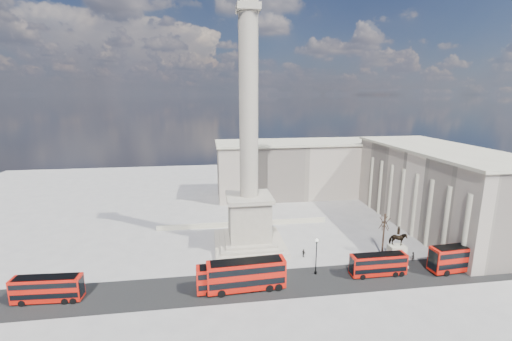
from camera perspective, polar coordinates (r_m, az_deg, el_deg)
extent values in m
plane|color=#9B9893|center=(67.54, -0.60, -14.20)|extent=(180.00, 180.00, 0.00)
cube|color=black|center=(59.74, 5.74, -18.10)|extent=(120.00, 9.00, 0.01)
cube|color=#AAA18D|center=(71.80, -1.14, -12.07)|extent=(14.00, 14.00, 1.00)
cube|color=#AAA18D|center=(71.49, -1.14, -11.52)|extent=(12.00, 12.00, 0.50)
cube|color=#AAA18D|center=(71.29, -1.14, -11.16)|extent=(10.00, 10.00, 0.50)
cube|color=#AAA18D|center=(69.69, -1.15, -7.95)|extent=(8.00, 8.00, 8.00)
cube|color=#AAA18D|center=(68.28, -1.17, -4.49)|extent=(9.00, 9.00, 0.80)
cylinder|color=#A19786|center=(65.35, -1.24, 10.26)|extent=(3.60, 3.60, 34.00)
cube|color=#AAA18D|center=(67.02, -1.32, 25.47)|extent=(4.20, 4.20, 1.20)
cube|color=#AAA18D|center=(67.22, -1.32, 26.22)|extent=(3.20, 3.20, 0.60)
cube|color=beige|center=(81.85, -2.09, -8.86)|extent=(40.00, 0.60, 1.10)
cube|color=beige|center=(90.14, 28.13, -2.71)|extent=(18.00, 45.00, 18.00)
cube|color=beige|center=(88.40, 28.75, 3.12)|extent=(19.00, 46.00, 0.60)
cube|color=beige|center=(106.02, 7.29, 0.22)|extent=(50.00, 16.00, 16.00)
cube|color=beige|center=(104.59, 7.42, 4.67)|extent=(51.00, 17.00, 0.60)
cube|color=red|center=(56.35, -1.63, -16.93)|extent=(12.49, 3.45, 4.55)
cube|color=black|center=(56.76, -1.62, -17.64)|extent=(12.00, 3.49, 1.01)
cube|color=black|center=(55.77, -1.64, -15.85)|extent=(12.00, 3.49, 1.01)
cube|color=black|center=(55.25, -1.64, -14.84)|extent=(11.24, 3.11, 0.07)
cylinder|color=black|center=(56.97, -5.90, -19.04)|extent=(1.39, 2.99, 1.24)
cylinder|color=black|center=(57.97, 1.94, -18.37)|extent=(1.39, 2.99, 1.24)
cylinder|color=black|center=(58.28, 3.44, -18.20)|extent=(1.39, 2.99, 1.24)
cube|color=red|center=(56.50, -4.11, -17.24)|extent=(11.00, 3.04, 4.01)
cube|color=black|center=(56.86, -4.10, -17.87)|extent=(10.57, 3.08, 0.89)
cube|color=black|center=(55.98, -4.13, -16.30)|extent=(10.57, 3.08, 0.89)
cube|color=black|center=(55.52, -4.15, -15.42)|extent=(9.90, 2.74, 0.06)
cylinder|color=black|center=(57.18, -7.87, -19.05)|extent=(1.22, 2.65, 1.09)
cylinder|color=black|center=(57.80, -0.92, -18.55)|extent=(1.22, 2.65, 1.09)
cylinder|color=black|center=(58.01, 0.42, -18.42)|extent=(1.22, 2.65, 1.09)
cube|color=red|center=(64.07, 19.69, -14.48)|extent=(9.62, 2.21, 3.54)
cube|color=black|center=(64.35, 19.65, -14.98)|extent=(9.23, 2.27, 0.79)
cube|color=black|center=(63.66, 19.76, -13.72)|extent=(9.23, 2.27, 0.79)
cube|color=black|center=(63.29, 19.81, -13.02)|extent=(8.66, 1.99, 0.05)
cylinder|color=black|center=(63.46, 16.95, -16.17)|extent=(0.97, 2.31, 0.96)
cylinder|color=black|center=(66.01, 21.73, -15.36)|extent=(0.97, 2.31, 0.96)
cylinder|color=black|center=(66.56, 22.62, -15.20)|extent=(0.97, 2.31, 0.96)
cube|color=red|center=(71.59, 31.05, -12.29)|extent=(11.78, 3.46, 4.28)
cube|color=black|center=(71.89, 30.98, -12.84)|extent=(11.32, 3.49, 0.95)
cube|color=black|center=(71.16, 31.15, -11.45)|extent=(11.32, 3.49, 0.95)
cube|color=black|center=(70.77, 31.24, -10.68)|extent=(10.60, 3.11, 0.06)
cylinder|color=black|center=(69.94, 28.49, -14.31)|extent=(1.36, 2.84, 1.16)
cylinder|color=black|center=(74.51, 32.75, -13.16)|extent=(1.36, 2.84, 1.16)
cylinder|color=black|center=(75.46, 33.53, -12.94)|extent=(1.36, 2.84, 1.16)
cube|color=red|center=(62.28, -31.44, -16.41)|extent=(10.02, 2.78, 3.65)
cube|color=black|center=(62.58, -31.37, -16.94)|extent=(9.63, 2.82, 0.81)
cube|color=black|center=(61.85, -31.55, -15.62)|extent=(9.63, 2.82, 0.81)
cube|color=black|center=(61.46, -31.64, -14.88)|extent=(9.02, 2.50, 0.05)
cylinder|color=black|center=(64.51, -33.99, -17.37)|extent=(1.12, 2.42, 0.99)
cylinder|color=black|center=(61.90, -28.84, -18.02)|extent=(1.12, 2.42, 0.99)
cylinder|color=black|center=(61.45, -27.78, -18.14)|extent=(1.12, 2.42, 0.99)
cylinder|color=black|center=(62.64, 9.89, -16.42)|extent=(0.44, 0.44, 0.50)
cylinder|color=black|center=(61.37, 9.99, -14.17)|extent=(0.16, 0.16, 6.01)
cylinder|color=black|center=(60.13, 10.10, -11.69)|extent=(0.30, 0.30, 0.30)
sphere|color=silver|center=(59.99, 10.11, -11.39)|extent=(0.56, 0.56, 0.56)
cube|color=beige|center=(69.18, 22.21, -14.31)|extent=(3.60, 2.70, 0.45)
cube|color=beige|center=(68.43, 22.34, -12.99)|extent=(2.88, 1.98, 3.96)
imported|color=black|center=(67.17, 22.57, -10.52)|extent=(3.14, 2.12, 2.43)
cylinder|color=black|center=(66.62, 22.67, -9.32)|extent=(0.45, 0.45, 1.08)
sphere|color=black|center=(66.35, 22.73, -8.72)|extent=(0.32, 0.32, 0.32)
cylinder|color=#332319|center=(70.83, 20.48, -10.00)|extent=(0.34, 0.34, 8.40)
cylinder|color=#332319|center=(84.16, 25.74, -7.81)|extent=(0.27, 0.27, 5.87)
cylinder|color=#332319|center=(94.41, 22.05, -4.83)|extent=(0.32, 0.32, 7.43)
imported|color=#272421|center=(69.23, 21.74, -13.74)|extent=(0.64, 0.50, 1.56)
imported|color=#272421|center=(72.19, 24.65, -12.85)|extent=(0.89, 0.73, 1.67)
imported|color=#272421|center=(67.73, 7.94, -13.48)|extent=(0.81, 1.03, 1.64)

